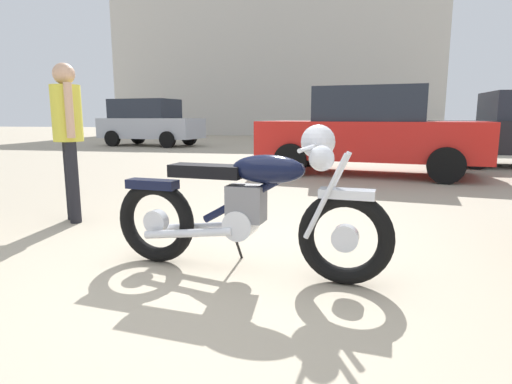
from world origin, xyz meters
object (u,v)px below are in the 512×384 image
Objects in this scene: bystander at (68,126)px; silver_sedan_mid at (370,131)px; red_hatchback_near at (149,122)px; vintage_motorcycle at (252,206)px.

silver_sedan_mid reaches higher than bystander.
red_hatchback_near is (-4.62, 11.47, -0.10)m from bystander.
silver_sedan_mid is (1.10, 5.75, 0.34)m from vintage_motorcycle.
bystander is 12.37m from red_hatchback_near.
silver_sedan_mid is 10.46m from red_hatchback_near.
red_hatchback_near reaches higher than bystander.
bystander is at bearing -117.06° from silver_sedan_mid.
bystander is 0.38× the size of silver_sedan_mid.
silver_sedan_mid is at bearing -32.89° from red_hatchback_near.
vintage_motorcycle is at bearing -69.67° from bystander.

